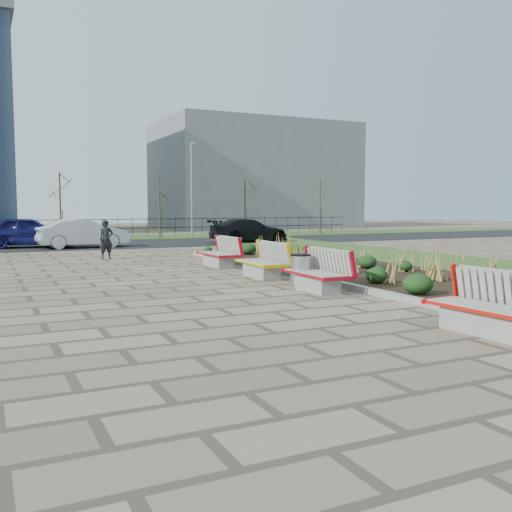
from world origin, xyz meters
name	(u,v)px	position (x,y,z in m)	size (l,w,h in m)	color
ground	(253,324)	(0.00, 0.00, 0.00)	(120.00, 120.00, 0.00)	#85725B
planting_bed	(369,273)	(6.25, 5.00, 0.05)	(4.50, 18.00, 0.10)	black
planting_curb	(302,276)	(3.92, 5.00, 0.07)	(0.16, 18.00, 0.15)	gray
grass_verge_near	(483,267)	(11.00, 5.00, 0.02)	(5.00, 38.00, 0.04)	#33511E
grass_verge_far	(58,239)	(0.00, 28.00, 0.02)	(80.00, 5.00, 0.04)	#33511E
road	(72,246)	(0.00, 22.00, 0.01)	(80.00, 7.00, 0.02)	black
bench_a	(488,304)	(3.00, -2.41, 0.50)	(0.90, 2.10, 1.00)	red
bench_b	(315,271)	(3.00, 2.82, 0.50)	(0.90, 2.10, 1.00)	#AB0B1D
bench_c	(261,260)	(3.00, 5.78, 0.50)	(0.90, 2.10, 1.00)	yellow
bench_d	(218,252)	(3.00, 9.13, 0.50)	(0.90, 2.10, 1.00)	red
litter_bin	(301,271)	(2.97, 3.46, 0.42)	(0.51, 0.51, 0.84)	#B2B2B7
pedestrian	(106,240)	(0.12, 13.55, 0.76)	(0.56, 0.36, 1.52)	black
car_blue	(27,232)	(-2.20, 21.40, 0.79)	(1.82, 4.52, 1.54)	#12134F
car_silver	(83,233)	(0.26, 20.00, 0.73)	(1.50, 4.31, 1.42)	#B5B7BE
car_black	(249,231)	(9.40, 20.31, 0.68)	(1.85, 4.55, 1.32)	black
tree_c	(60,207)	(0.00, 26.50, 2.04)	(1.40, 1.40, 4.00)	#4C3D2D
tree_d	(159,206)	(6.00, 26.50, 2.04)	(1.40, 1.40, 4.00)	#4C3D2D
tree_e	(245,206)	(12.00, 26.50, 2.04)	(1.40, 1.40, 4.00)	#4C3D2D
tree_f	(320,206)	(18.00, 26.50, 2.04)	(1.40, 1.40, 4.00)	#4C3D2D
lamp_east	(192,191)	(8.00, 26.00, 3.04)	(0.24, 0.60, 6.00)	gray
railing_fence	(55,228)	(0.00, 29.50, 0.64)	(44.00, 0.10, 1.20)	black
building_grey	(253,176)	(20.00, 42.00, 5.00)	(18.00, 12.00, 10.00)	slate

